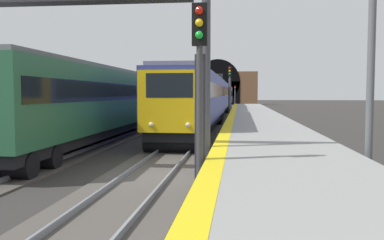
% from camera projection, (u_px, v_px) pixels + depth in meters
% --- Properties ---
extents(ground_plane, '(320.00, 320.00, 0.00)m').
position_uv_depth(ground_plane, '(149.00, 178.00, 13.34)').
color(ground_plane, '#302D2B').
extents(platform_right, '(112.00, 4.25, 1.01)m').
position_uv_depth(platform_right, '(280.00, 165.00, 12.84)').
color(platform_right, gray).
rests_on(platform_right, ground_plane).
extents(platform_right_edge_strip, '(112.00, 0.50, 0.01)m').
position_uv_depth(platform_right_edge_strip, '(220.00, 147.00, 13.01)').
color(platform_right_edge_strip, yellow).
rests_on(platform_right_edge_strip, platform_right).
extents(track_main_line, '(160.00, 3.06, 0.21)m').
position_uv_depth(track_main_line, '(149.00, 176.00, 13.33)').
color(track_main_line, '#4C4742').
rests_on(track_main_line, ground_plane).
extents(track_adjacent_line, '(160.00, 3.04, 0.21)m').
position_uv_depth(track_adjacent_line, '(7.00, 173.00, 13.88)').
color(track_adjacent_line, '#423D38').
rests_on(track_adjacent_line, ground_plane).
extents(train_main_approaching, '(63.38, 3.04, 5.01)m').
position_uv_depth(train_main_approaching, '(215.00, 96.00, 48.98)').
color(train_main_approaching, navy).
rests_on(train_main_approaching, ground_plane).
extents(train_adjacent_platform, '(41.42, 2.98, 5.01)m').
position_uv_depth(train_adjacent_platform, '(140.00, 98.00, 32.42)').
color(train_adjacent_platform, '#235638').
rests_on(train_adjacent_platform, ground_plane).
extents(railway_signal_near, '(0.39, 0.38, 4.95)m').
position_uv_depth(railway_signal_near, '(200.00, 81.00, 10.48)').
color(railway_signal_near, '#38383D').
rests_on(railway_signal_near, ground_plane).
extents(railway_signal_mid, '(0.39, 0.38, 5.52)m').
position_uv_depth(railway_signal_mid, '(230.00, 87.00, 42.87)').
color(railway_signal_mid, '#4C4C54').
rests_on(railway_signal_mid, ground_plane).
extents(railway_signal_far, '(0.39, 0.38, 4.49)m').
position_uv_depth(railway_signal_far, '(235.00, 94.00, 93.75)').
color(railway_signal_far, '#38383D').
rests_on(railway_signal_far, ground_plane).
extents(overhead_signal_gantry, '(0.70, 8.77, 6.47)m').
position_uv_depth(overhead_signal_gantry, '(76.00, 24.00, 13.46)').
color(overhead_signal_gantry, '#3F3F47').
rests_on(overhead_signal_gantry, ground_plane).
extents(tunnel_portal, '(2.71, 19.38, 11.06)m').
position_uv_depth(tunnel_portal, '(218.00, 88.00, 102.39)').
color(tunnel_portal, brown).
rests_on(tunnel_portal, ground_plane).
extents(catenary_mast_near, '(0.22, 2.35, 7.28)m').
position_uv_depth(catenary_mast_near, '(370.00, 57.00, 12.02)').
color(catenary_mast_near, '#595B60').
rests_on(catenary_mast_near, ground_plane).
extents(catenary_mast_far, '(0.22, 1.94, 7.62)m').
position_uv_depth(catenary_mast_far, '(151.00, 86.00, 67.57)').
color(catenary_mast_far, '#595B60').
rests_on(catenary_mast_far, ground_plane).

